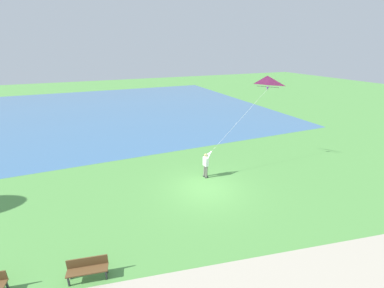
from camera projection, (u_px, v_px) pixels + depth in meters
The scene contains 6 objects.
ground_plane at pixel (207, 189), 16.15m from camera, with size 120.00×120.00×0.00m, color #569947.
lake_water at pixel (102, 111), 35.87m from camera, with size 36.00×44.00×0.01m, color teal.
walkway_path at pixel (239, 287), 9.58m from camera, with size 2.40×32.00×0.02m, color #B7AD99.
person_kite_flyer at pixel (206, 163), 17.30m from camera, with size 0.52×0.62×1.83m.
flying_kite at pixel (267, 83), 17.71m from camera, with size 1.71×5.14×4.69m.
park_bench_near_walkway at pixel (88, 267), 9.80m from camera, with size 0.71×1.56×0.88m.
Camera 1 is at (-12.59, 6.40, 8.38)m, focal length 24.14 mm.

